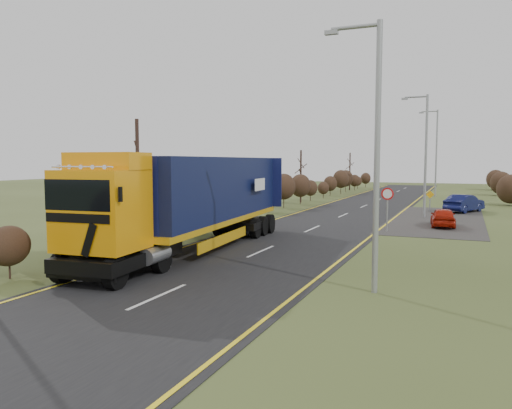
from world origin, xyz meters
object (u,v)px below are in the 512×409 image
object	(u,v)px
lorry	(196,196)
car_red_hatchback	(443,217)
car_blue_sedan	(464,203)
speed_sign	(387,201)
streetlight_near	(374,146)

from	to	relation	value
lorry	car_red_hatchback	size ratio (longest dim) A/B	4.55
lorry	car_red_hatchback	distance (m)	16.35
lorry	car_blue_sedan	xyz separation A→B (m)	(11.01, 22.90, -1.76)
lorry	car_blue_sedan	distance (m)	25.47
speed_sign	streetlight_near	bearing A→B (deg)	-83.69
car_red_hatchback	car_blue_sedan	size ratio (longest dim) A/B	0.82
car_red_hatchback	speed_sign	size ratio (longest dim) A/B	1.37
car_red_hatchback	streetlight_near	world-z (taller)	streetlight_near
streetlight_near	speed_sign	size ratio (longest dim) A/B	3.24
car_red_hatchback	streetlight_near	size ratio (longest dim) A/B	0.42
streetlight_near	speed_sign	xyz separation A→B (m)	(-1.51, 13.62, -2.69)
car_blue_sedan	streetlight_near	size ratio (longest dim) A/B	0.51
lorry	car_blue_sedan	bearing A→B (deg)	59.55
car_blue_sedan	speed_sign	size ratio (longest dim) A/B	1.66
car_blue_sedan	streetlight_near	distance (m)	27.47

